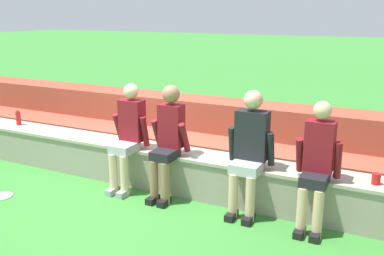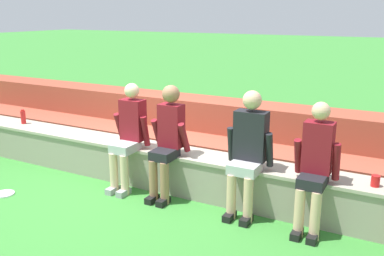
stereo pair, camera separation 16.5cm
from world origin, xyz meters
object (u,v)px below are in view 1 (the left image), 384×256
object	(u,v)px
person_far_right	(317,164)
plastic_cup_middle	(376,179)
person_left_of_center	(128,134)
water_bottle_near_left	(18,118)
person_right_of_center	(249,149)
person_center	(168,139)
frisbee	(2,196)
water_bottle_center_gap	(120,133)

from	to	relation	value
person_far_right	plastic_cup_middle	size ratio (longest dim) A/B	11.72
person_left_of_center	water_bottle_near_left	size ratio (longest dim) A/B	5.98
person_right_of_center	person_center	bearing A→B (deg)	-178.93
person_right_of_center	frisbee	xyz separation A→B (m)	(-3.04, -1.03, -0.80)
person_center	person_far_right	size ratio (longest dim) A/B	1.02
plastic_cup_middle	water_bottle_center_gap	bearing A→B (deg)	178.74
frisbee	water_bottle_center_gap	bearing A→B (deg)	51.89
person_right_of_center	water_bottle_near_left	bearing A→B (deg)	176.23
person_center	person_right_of_center	distance (m)	1.08
person_left_of_center	person_right_of_center	bearing A→B (deg)	0.41
water_bottle_center_gap	frisbee	size ratio (longest dim) A/B	0.94
water_bottle_center_gap	person_center	bearing A→B (deg)	-16.44
person_far_right	plastic_cup_middle	distance (m)	0.65
person_left_of_center	frisbee	xyz separation A→B (m)	(-1.33, -1.01, -0.76)
person_center	water_bottle_near_left	bearing A→B (deg)	174.48
water_bottle_near_left	frisbee	size ratio (longest dim) A/B	0.91
person_center	person_far_right	world-z (taller)	person_center
person_far_right	plastic_cup_middle	bearing A→B (deg)	21.22
person_left_of_center	person_right_of_center	size ratio (longest dim) A/B	0.97
person_center	plastic_cup_middle	world-z (taller)	person_center
person_left_of_center	water_bottle_center_gap	xyz separation A→B (m)	(-0.32, 0.27, -0.09)
person_left_of_center	person_far_right	world-z (taller)	person_far_right
person_center	plastic_cup_middle	bearing A→B (deg)	4.72
water_bottle_center_gap	plastic_cup_middle	world-z (taller)	water_bottle_center_gap
person_left_of_center	person_far_right	size ratio (longest dim) A/B	1.00
person_left_of_center	person_center	xyz separation A→B (m)	(0.62, -0.01, 0.03)
person_left_of_center	plastic_cup_middle	world-z (taller)	person_left_of_center
person_right_of_center	water_bottle_center_gap	size ratio (longest dim) A/B	5.99
person_left_of_center	water_bottle_near_left	bearing A→B (deg)	173.24
person_right_of_center	water_bottle_center_gap	distance (m)	2.05
person_right_of_center	frisbee	distance (m)	3.30
frisbee	plastic_cup_middle	bearing A→B (deg)	15.32
person_left_of_center	person_right_of_center	world-z (taller)	person_right_of_center
person_far_right	frisbee	bearing A→B (deg)	-165.64
person_far_right	person_right_of_center	bearing A→B (deg)	176.53
person_left_of_center	plastic_cup_middle	distance (m)	3.10
person_far_right	frisbee	world-z (taller)	person_far_right
person_center	water_bottle_near_left	distance (m)	3.00
person_center	plastic_cup_middle	distance (m)	2.48
person_far_right	frisbee	distance (m)	4.02
person_far_right	plastic_cup_middle	xyz separation A→B (m)	(0.59, 0.23, -0.15)
water_bottle_center_gap	person_far_right	bearing A→B (deg)	-6.20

